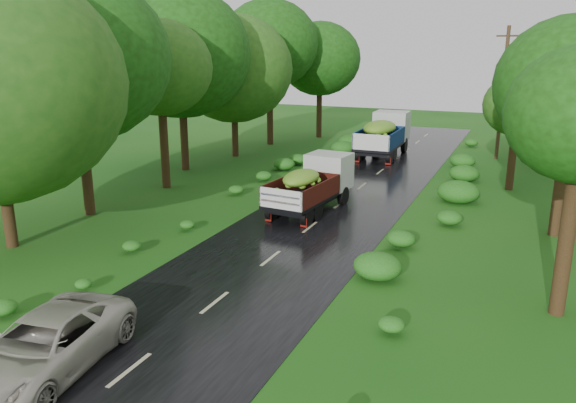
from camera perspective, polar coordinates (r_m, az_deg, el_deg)
The scene contains 10 objects.
ground at distance 14.61m, azimuth -15.79°, elevation -16.19°, with size 120.00×120.00×0.00m, color #134D10.
road at distance 18.23m, azimuth -5.84°, elevation -8.94°, with size 6.50×80.00×0.02m, color black.
road_lines at distance 19.03m, azimuth -4.37°, elevation -7.78°, with size 0.12×69.60×0.00m.
truck_near at distance 26.35m, azimuth 2.58°, elevation 2.00°, with size 2.57×5.95×2.43m.
truck_far at distance 40.24m, azimuth 9.79°, elevation 6.90°, with size 2.53×6.97×2.92m.
car at distance 14.82m, azimuth -23.51°, elevation -13.27°, with size 2.31×5.01×1.39m, color #B1AC9D.
utility_pole at distance 40.90m, azimuth 20.96°, elevation 10.34°, with size 1.50×0.61×8.83m.
trees_left at distance 33.92m, azimuth -9.82°, elevation 13.79°, with size 7.07×34.22×9.42m.
trees_right at distance 32.70m, azimuth 25.96°, elevation 10.64°, with size 5.73×31.82×7.64m.
shrubs at distance 25.85m, azimuth 3.85°, elevation -0.65°, with size 11.90×44.00×0.70m.
Camera 1 is at (8.23, -9.42, 7.54)m, focal length 35.00 mm.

